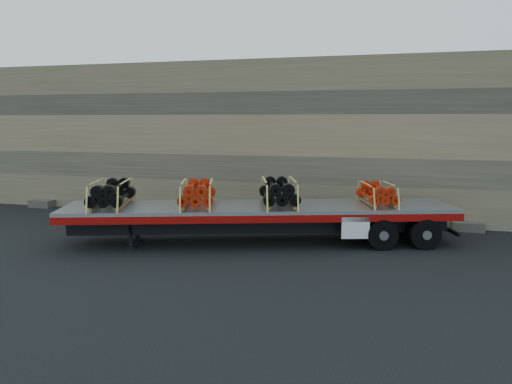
% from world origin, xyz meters
% --- Properties ---
extents(ground, '(120.00, 120.00, 0.00)m').
position_xyz_m(ground, '(0.00, 0.00, 0.00)').
color(ground, black).
rests_on(ground, ground).
extents(rock_wall, '(44.00, 3.00, 7.00)m').
position_xyz_m(rock_wall, '(0.00, 6.50, 3.50)').
color(rock_wall, '#7A6B54').
rests_on(rock_wall, ground).
extents(trailer, '(13.84, 6.90, 1.37)m').
position_xyz_m(trailer, '(-0.47, 0.57, 0.69)').
color(trailer, '#A3A6AB').
rests_on(trailer, ground).
extents(bundle_front, '(1.93, 2.68, 0.86)m').
position_xyz_m(bundle_front, '(-5.36, -1.08, 1.80)').
color(bundle_front, black).
rests_on(bundle_front, trailer).
extents(bundle_midfront, '(1.87, 2.61, 0.84)m').
position_xyz_m(bundle_midfront, '(-2.53, -0.13, 1.79)').
color(bundle_midfront, '#B72209').
rests_on(bundle_midfront, trailer).
extents(bundle_midrear, '(1.97, 2.75, 0.88)m').
position_xyz_m(bundle_midrear, '(0.19, 0.80, 1.81)').
color(bundle_midrear, black).
rests_on(bundle_midrear, trailer).
extents(bundle_rear, '(1.62, 2.26, 0.72)m').
position_xyz_m(bundle_rear, '(3.54, 1.93, 1.73)').
color(bundle_rear, '#B72209').
rests_on(bundle_rear, trailer).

